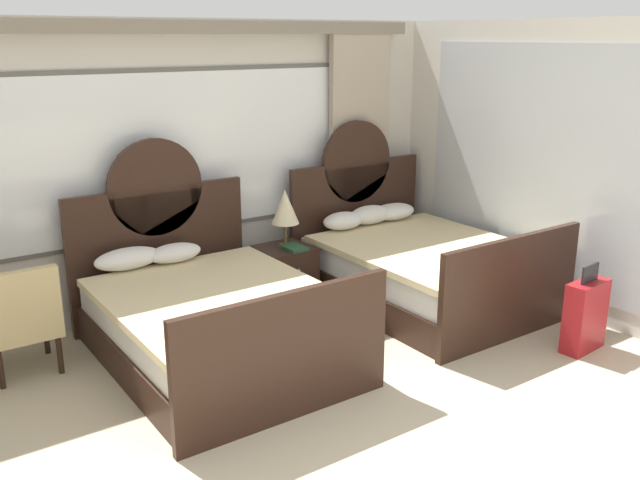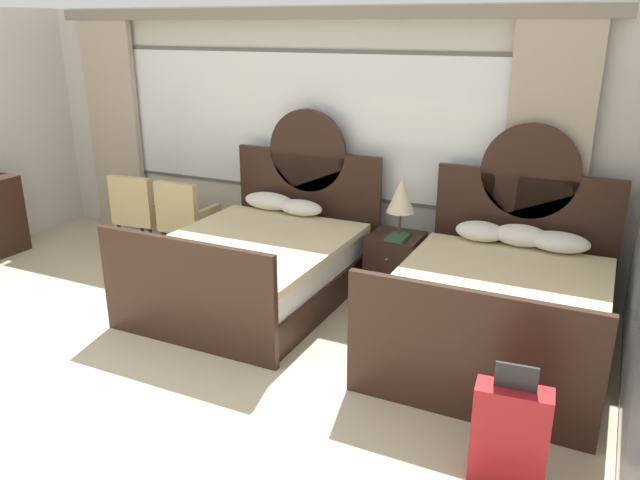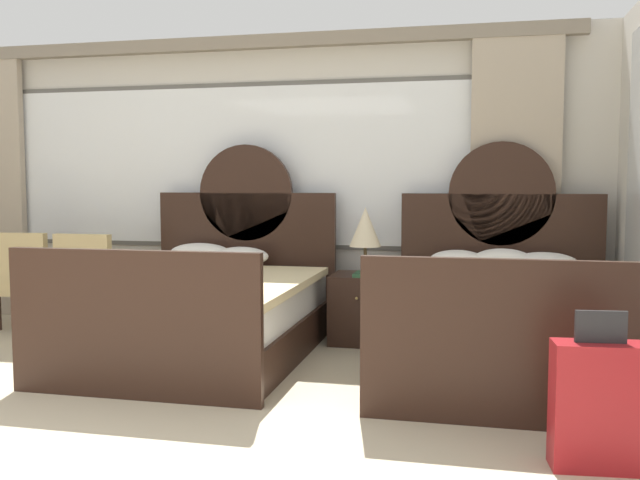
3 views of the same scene
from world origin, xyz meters
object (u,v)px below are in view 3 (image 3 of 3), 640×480
object	(u,v)px
bed_near_window	(203,310)
nightstand_between_beds	(362,308)
armchair_by_window_centre	(28,277)
suitcase_on_floor	(598,405)
armchair_by_window_left	(92,279)
table_lamp_on_nightstand	(365,228)
book_on_nightstand	(366,274)
bed_near_mirror	(504,322)

from	to	relation	value
bed_near_window	nightstand_between_beds	size ratio (longest dim) A/B	3.87
armchair_by_window_centre	suitcase_on_floor	world-z (taller)	armchair_by_window_centre
armchair_by_window_left	suitcase_on_floor	bearing A→B (deg)	-29.31
table_lamp_on_nightstand	armchair_by_window_left	xyz separation A→B (m)	(-2.47, -0.12, -0.49)
nightstand_between_beds	suitcase_on_floor	xyz separation A→B (m)	(1.50, -2.32, 0.02)
suitcase_on_floor	bed_near_window	bearing A→B (deg)	148.40
bed_near_window	armchair_by_window_left	xyz separation A→B (m)	(-1.31, 0.59, 0.12)
nightstand_between_beds	book_on_nightstand	size ratio (longest dim) A/B	2.22
bed_near_window	armchair_by_window_left	bearing A→B (deg)	155.63
bed_near_mirror	book_on_nightstand	bearing A→B (deg)	151.39
armchair_by_window_left	suitcase_on_floor	size ratio (longest dim) A/B	1.18
bed_near_window	suitcase_on_floor	distance (m)	3.10
table_lamp_on_nightstand	armchair_by_window_centre	distance (m)	3.17
bed_near_window	armchair_by_window_left	world-z (taller)	bed_near_window
book_on_nightstand	armchair_by_window_centre	size ratio (longest dim) A/B	0.29
bed_near_mirror	armchair_by_window_left	distance (m)	3.63
suitcase_on_floor	book_on_nightstand	bearing A→B (deg)	123.15
armchair_by_window_centre	book_on_nightstand	bearing A→B (deg)	0.18
bed_near_mirror	armchair_by_window_centre	size ratio (longest dim) A/B	2.50
book_on_nightstand	nightstand_between_beds	bearing A→B (deg)	115.60
bed_near_mirror	book_on_nightstand	distance (m)	1.26
book_on_nightstand	armchair_by_window_centre	bearing A→B (deg)	-179.82
book_on_nightstand	bed_near_mirror	bearing A→B (deg)	-28.61
table_lamp_on_nightstand	armchair_by_window_left	bearing A→B (deg)	-177.11
armchair_by_window_left	suitcase_on_floor	distance (m)	4.53
nightstand_between_beds	bed_near_mirror	bearing A→B (deg)	-31.38
nightstand_between_beds	armchair_by_window_left	xyz separation A→B (m)	(-2.44, -0.11, 0.19)
armchair_by_window_left	armchair_by_window_centre	bearing A→B (deg)	179.97
bed_near_window	armchair_by_window_centre	xyz separation A→B (m)	(-1.97, 0.59, 0.12)
bed_near_window	table_lamp_on_nightstand	distance (m)	1.50
book_on_nightstand	suitcase_on_floor	distance (m)	2.67
book_on_nightstand	suitcase_on_floor	world-z (taller)	suitcase_on_floor
bed_near_window	book_on_nightstand	xyz separation A→B (m)	(1.18, 0.60, 0.24)
table_lamp_on_nightstand	suitcase_on_floor	size ratio (longest dim) A/B	0.75
book_on_nightstand	armchair_by_window_left	world-z (taller)	armchair_by_window_left
armchair_by_window_left	table_lamp_on_nightstand	bearing A→B (deg)	2.89
bed_near_window	armchair_by_window_centre	size ratio (longest dim) A/B	2.50
bed_near_mirror	table_lamp_on_nightstand	size ratio (longest dim) A/B	3.97
table_lamp_on_nightstand	suitcase_on_floor	bearing A→B (deg)	-57.75
nightstand_between_beds	book_on_nightstand	xyz separation A→B (m)	(0.05, -0.10, 0.30)
nightstand_between_beds	armchair_by_window_left	size ratio (longest dim) A/B	0.65
book_on_nightstand	armchair_by_window_centre	world-z (taller)	armchair_by_window_centre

